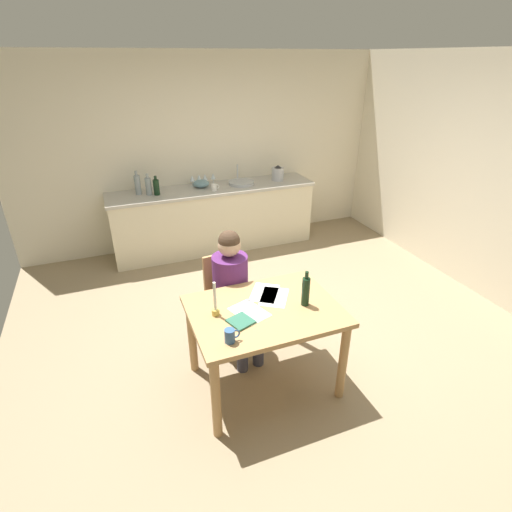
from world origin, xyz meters
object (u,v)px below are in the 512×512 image
teacup_on_counter (214,187)px  dining_table (265,321)px  chair_at_table (228,295)px  wine_glass_back_left (199,178)px  wine_glass_back_right (192,179)px  bottle_wine_red (156,187)px  wine_glass_by_kettle (205,177)px  person_seated (234,287)px  bottle_vinegar (148,186)px  candlestick (215,306)px  wine_bottle_on_table (306,291)px  book_magazine (241,321)px  stovetop_kettle (278,173)px  sink_unit (241,182)px  bottle_oil (138,185)px  mixing_bowl (201,184)px  wine_glass_near_sink (213,176)px

teacup_on_counter → dining_table: bearing=-97.5°
chair_at_table → wine_glass_back_left: 2.32m
wine_glass_back_left → wine_glass_back_right: size_ratio=1.00×
bottle_wine_red → wine_glass_back_left: (0.61, 0.20, 0.00)m
wine_glass_by_kettle → teacup_on_counter: wine_glass_by_kettle is taller
person_seated → bottle_vinegar: bearing=100.3°
chair_at_table → bottle_wine_red: size_ratio=3.58×
dining_table → bottle_wine_red: (-0.40, 2.72, 0.37)m
chair_at_table → candlestick: (-0.28, -0.61, 0.33)m
chair_at_table → wine_bottle_on_table: (0.42, -0.73, 0.38)m
book_magazine → chair_at_table: bearing=60.1°
wine_glass_back_left → wine_glass_back_right: (-0.10, 0.00, 0.00)m
candlestick → stovetop_kettle: stovetop_kettle is taller
bottle_vinegar → stovetop_kettle: size_ratio=1.26×
book_magazine → bottle_vinegar: size_ratio=0.61×
book_magazine → sink_unit: sink_unit is taller
stovetop_kettle → wine_glass_by_kettle: size_ratio=1.43×
dining_table → wine_glass_back_left: wine_glass_back_left is taller
bottle_oil → mixing_bowl: (0.84, 0.01, -0.08)m
bottle_wine_red → wine_glass_back_right: 0.56m
person_seated → bottle_oil: bottle_oil is taller
dining_table → chair_at_table: (-0.10, 0.67, -0.14)m
chair_at_table → wine_glass_back_right: bearing=84.4°
person_seated → stovetop_kettle: (1.43, 2.24, 0.32)m
person_seated → bottle_oil: bearing=103.1°
bottle_oil → bottle_vinegar: bearing=-26.4°
sink_unit → bottle_wine_red: size_ratio=1.45×
chair_at_table → wine_glass_near_sink: size_ratio=5.77×
mixing_bowl → wine_glass_back_right: bearing=140.9°
wine_glass_by_kettle → wine_glass_back_left: bearing=180.0°
teacup_on_counter → wine_glass_back_left: bearing=113.1°
wine_bottle_on_table → sink_unit: size_ratio=0.83×
bottle_vinegar → mixing_bowl: bottle_vinegar is taller
book_magazine → wine_glass_back_right: 3.04m
mixing_bowl → bottle_vinegar: bearing=-173.8°
candlestick → bottle_oil: bearing=95.0°
dining_table → bottle_vinegar: bearing=100.1°
teacup_on_counter → sink_unit: bearing=19.4°
book_magazine → wine_glass_back_left: (0.45, 3.01, 0.24)m
book_magazine → teacup_on_counter: bearing=57.9°
stovetop_kettle → wine_glass_near_sink: size_ratio=1.43×
teacup_on_counter → chair_at_table: bearing=-102.9°
dining_table → bottle_wine_red: bearing=98.3°
stovetop_kettle → wine_glass_back_right: 1.23m
chair_at_table → mixing_bowl: bearing=81.5°
dining_table → candlestick: 0.43m
wine_glass_back_right → bottle_vinegar: bearing=-165.3°
bottle_vinegar → stovetop_kettle: bottle_vinegar is taller
bottle_oil → bottle_wine_red: bottle_oil is taller
sink_unit → bottle_oil: bearing=178.0°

